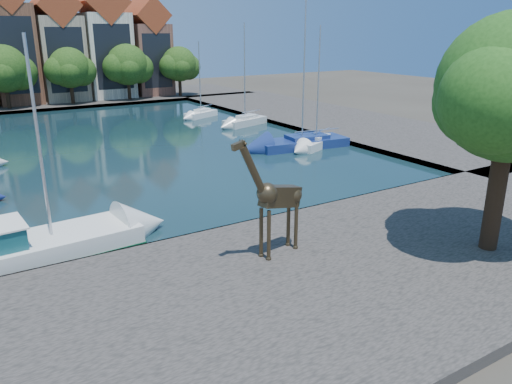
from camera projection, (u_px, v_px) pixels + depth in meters
ground at (252, 228)px, 27.13m from camera, size 160.00×160.00×0.00m
water_basin at (118, 145)px, 46.47m from camera, size 38.00×50.00×0.08m
near_quay at (337, 275)px, 21.40m from camera, size 50.00×14.00×0.50m
far_quay at (50, 102)px, 72.22m from camera, size 60.00×16.00×0.50m
right_quay at (326, 118)px, 58.97m from camera, size 14.00×52.00×0.50m
townhouse_center at (12, 44)px, 67.67m from camera, size 5.44×9.18×16.93m
townhouse_east_inner at (59, 48)px, 70.88m from camera, size 5.94×9.18×15.79m
townhouse_east_mid at (104, 44)px, 74.03m from camera, size 6.43×9.18×16.65m
townhouse_east_end at (146, 50)px, 77.61m from camera, size 5.44×9.18×14.43m
far_tree_mid_west at (5, 70)px, 63.25m from camera, size 7.80×6.00×8.00m
far_tree_mid_east at (70, 69)px, 67.31m from camera, size 7.02×5.40×7.52m
far_tree_east at (128, 66)px, 71.30m from camera, size 7.54×5.80×7.84m
far_tree_far_east at (180, 65)px, 75.37m from camera, size 6.76×5.20×7.36m
giraffe_statue at (275, 197)px, 21.98m from camera, size 3.89×1.15×5.58m
motorsailer at (16, 247)px, 22.71m from camera, size 10.67×3.83×10.08m
sailboat_right_a at (316, 141)px, 45.22m from camera, size 5.82×3.99×10.55m
sailboat_right_b at (302, 141)px, 44.97m from camera, size 8.68×3.93×14.21m
sailboat_right_c at (245, 120)px, 55.42m from camera, size 5.75×3.47×10.88m
sailboat_right_d at (201, 113)px, 60.48m from camera, size 4.77×3.31×8.85m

